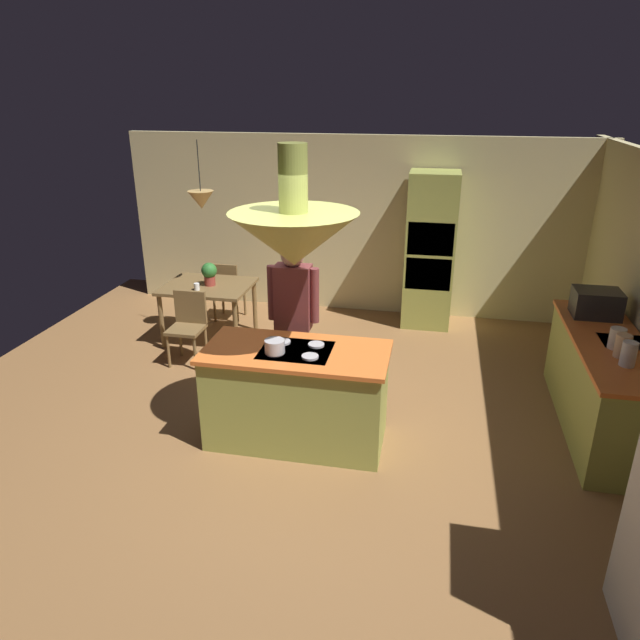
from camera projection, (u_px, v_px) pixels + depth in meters
The scene contains 18 objects.
ground at pixel (302, 427), 5.75m from camera, with size 8.16×8.16×0.00m, color olive.
wall_back at pixel (355, 226), 8.41m from camera, with size 6.80×0.10×2.55m, color beige.
kitchen_island at pixel (297, 395), 5.39m from camera, with size 1.69×0.83×0.95m.
counter_run_right at pixel (601, 384), 5.59m from camera, with size 0.73×2.20×0.93m.
oven_tower at pixel (430, 251), 7.92m from camera, with size 0.66×0.62×2.13m.
dining_table at pixel (208, 292), 7.55m from camera, with size 1.12×0.91×0.76m.
person_at_island at pixel (293, 314), 5.85m from camera, with size 0.53×0.23×1.74m.
range_hood at pixel (294, 236), 4.83m from camera, with size 1.10×1.10×1.00m.
pendant_light_over_table at pixel (201, 200), 7.10m from camera, with size 0.32×0.32×0.82m.
chair_facing_island at pixel (188, 322), 6.99m from camera, with size 0.40×0.40×0.87m.
chair_by_back_wall at pixel (227, 287), 8.22m from camera, with size 0.40×0.40×0.87m.
potted_plant_on_table at pixel (209, 273), 7.44m from camera, with size 0.20×0.20×0.30m.
cup_on_table at pixel (197, 287), 7.30m from camera, with size 0.07×0.07×0.09m, color white.
canister_flour at pixel (629, 354), 4.89m from camera, with size 0.13×0.13×0.22m, color silver.
canister_sugar at pixel (623, 346), 5.05m from camera, with size 0.13×0.13×0.21m, color #E0B78C.
canister_tea at pixel (617, 338), 5.22m from camera, with size 0.14×0.14×0.19m, color silver.
microwave_on_counter at pixel (596, 303), 5.96m from camera, with size 0.46×0.36×0.28m, color #232326.
cooking_pot_on_cooktop at pixel (275, 346), 5.10m from camera, with size 0.18×0.18×0.12m, color #B2B2B7.
Camera 1 is at (1.16, -4.80, 3.13)m, focal length 32.45 mm.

